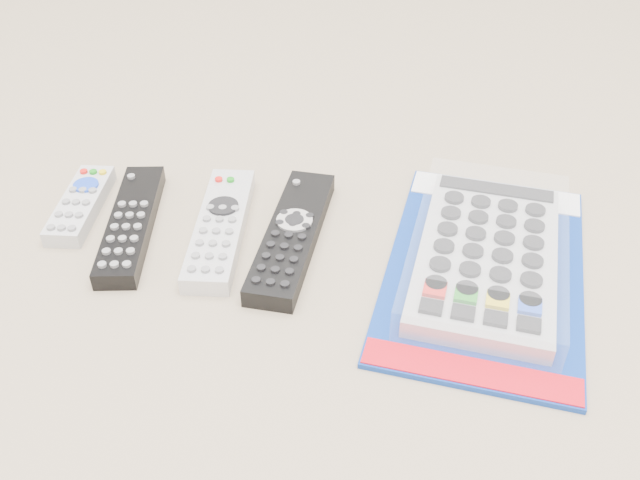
# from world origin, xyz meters

# --- Properties ---
(remote_small_grey) EXTENTS (0.04, 0.14, 0.02)m
(remote_small_grey) POSITION_xyz_m (-0.25, 0.07, 0.01)
(remote_small_grey) COLOR #AAA9AC
(remote_small_grey) RESTS_ON ground
(remote_slim_black) EXTENTS (0.06, 0.20, 0.02)m
(remote_slim_black) POSITION_xyz_m (-0.18, 0.03, 0.01)
(remote_slim_black) COLOR black
(remote_slim_black) RESTS_ON ground
(remote_silver_dvd) EXTENTS (0.05, 0.20, 0.02)m
(remote_silver_dvd) POSITION_xyz_m (-0.08, 0.03, 0.01)
(remote_silver_dvd) COLOR silver
(remote_silver_dvd) RESTS_ON ground
(remote_large_black) EXTENTS (0.08, 0.22, 0.02)m
(remote_large_black) POSITION_xyz_m (0.00, 0.03, 0.01)
(remote_large_black) COLOR black
(remote_large_black) RESTS_ON ground
(jumbo_remote_packaged) EXTENTS (0.25, 0.35, 0.04)m
(jumbo_remote_packaged) POSITION_xyz_m (0.20, -0.00, 0.02)
(jumbo_remote_packaged) COLOR navy
(jumbo_remote_packaged) RESTS_ON ground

